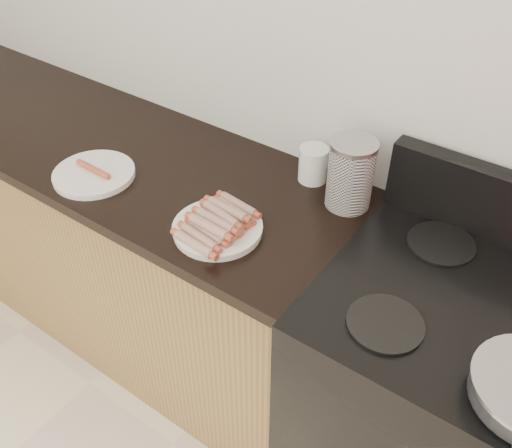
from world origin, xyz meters
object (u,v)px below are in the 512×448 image
Objects in this scene: main_plate at (218,230)px; canister at (351,174)px; side_plate at (94,174)px; stove at (442,418)px; mug at (313,164)px.

main_plate is 0.41m from canister.
side_plate is at bearing -154.59° from canister.
stove is 1.27m from side_plate.
main_plate is 0.48m from side_plate.
mug reaches higher than stove.
canister is (-0.47, 0.20, 0.55)m from stove.
main_plate is at bearing -102.48° from mug.
main_plate is 1.18× the size of canister.
mug reaches higher than main_plate.
side_plate is 2.29× the size of mug.
canister is (0.23, 0.32, 0.10)m from main_plate.
main_plate reaches higher than stove.
main_plate is (-0.70, -0.12, 0.45)m from stove.
mug is (0.56, 0.39, 0.05)m from side_plate.
canister is at bearing 54.54° from main_plate.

